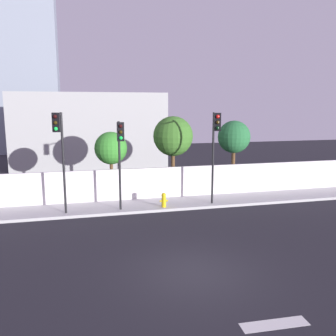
{
  "coord_description": "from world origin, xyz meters",
  "views": [
    {
      "loc": [
        -3.5,
        -10.68,
        5.53
      ],
      "look_at": [
        0.71,
        6.5,
        2.44
      ],
      "focal_mm": 38.15,
      "sensor_mm": 36.0,
      "label": 1
    }
  ],
  "objects": [
    {
      "name": "sidewalk",
      "position": [
        0.0,
        8.2,
        0.07
      ],
      "size": [
        36.0,
        2.4,
        0.15
      ],
      "primitive_type": "cube",
      "color": "#B6B6B6",
      "rests_on": "ground"
    },
    {
      "name": "traffic_light_left",
      "position": [
        -1.62,
        6.93,
        3.52
      ],
      "size": [
        0.35,
        1.39,
        4.61
      ],
      "color": "black",
      "rests_on": "sidewalk"
    },
    {
      "name": "traffic_light_right",
      "position": [
        3.32,
        6.78,
        3.82
      ],
      "size": [
        0.62,
        1.73,
        5.04
      ],
      "color": "black",
      "rests_on": "sidewalk"
    },
    {
      "name": "low_building_distant",
      "position": [
        -2.62,
        23.49,
        3.34
      ],
      "size": [
        13.55,
        6.0,
        6.67
      ],
      "primitive_type": "cube",
      "color": "#A8A8A8",
      "rests_on": "ground"
    },
    {
      "name": "roadside_tree_midright",
      "position": [
        6.13,
        10.68,
        3.51
      ],
      "size": [
        2.1,
        2.1,
        4.6
      ],
      "color": "brown",
      "rests_on": "ground"
    },
    {
      "name": "roadside_tree_leftmost",
      "position": [
        -1.78,
        10.68,
        3.02
      ],
      "size": [
        1.95,
        1.95,
        4.02
      ],
      "color": "brown",
      "rests_on": "ground"
    },
    {
      "name": "tower_on_skyline",
      "position": [
        -9.4,
        35.49,
        12.53
      ],
      "size": [
        7.19,
        5.0,
        25.06
      ],
      "primitive_type": "cube",
      "color": "gray",
      "rests_on": "ground"
    },
    {
      "name": "ground_plane",
      "position": [
        0.0,
        0.0,
        0.0
      ],
      "size": [
        80.0,
        80.0,
        0.0
      ],
      "primitive_type": "plane",
      "color": "#222128"
    },
    {
      "name": "traffic_light_center",
      "position": [
        -4.49,
        7.11,
        3.81
      ],
      "size": [
        0.44,
        1.1,
        5.07
      ],
      "color": "black",
      "rests_on": "sidewalk"
    },
    {
      "name": "roadside_tree_midleft",
      "position": [
        2.06,
        10.68,
        3.65
      ],
      "size": [
        2.47,
        2.47,
        4.91
      ],
      "color": "brown",
      "rests_on": "ground"
    },
    {
      "name": "perimeter_wall",
      "position": [
        0.0,
        9.49,
        1.05
      ],
      "size": [
        36.0,
        0.18,
        1.8
      ],
      "primitive_type": "cube",
      "color": "white",
      "rests_on": "sidewalk"
    },
    {
      "name": "fire_hydrant",
      "position": [
        0.7,
        7.41,
        0.57
      ],
      "size": [
        0.44,
        0.26,
        0.78
      ],
      "color": "gold",
      "rests_on": "sidewalk"
    }
  ]
}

